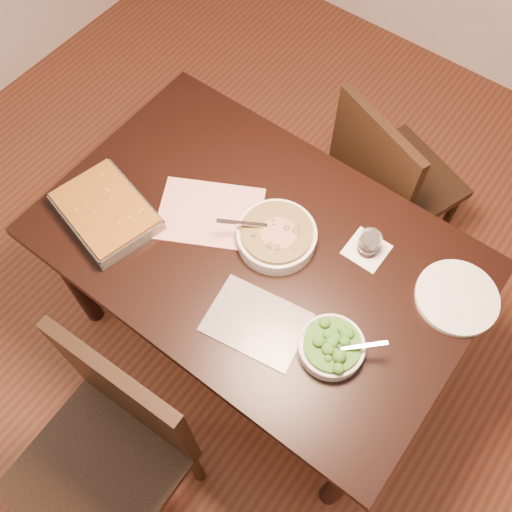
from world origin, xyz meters
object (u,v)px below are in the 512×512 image
table (257,260)px  baking_dish (106,212)px  broccoli_bowl (331,347)px  dinner_plate (457,297)px  stew_bowl (276,236)px  wine_tumbler (369,243)px  chair_near (112,443)px  chair_far (386,180)px

table → baking_dish: 0.52m
broccoli_bowl → baking_dish: size_ratio=0.52×
table → broccoli_bowl: size_ratio=7.08×
baking_dish → dinner_plate: 1.15m
stew_bowl → baking_dish: (-0.50, -0.26, -0.01)m
table → wine_tumbler: (0.29, 0.20, 0.14)m
table → baking_dish: bearing=-155.7°
baking_dish → stew_bowl: bearing=40.9°
chair_near → stew_bowl: bearing=84.4°
dinner_plate → chair_near: 1.15m
chair_far → baking_dish: bearing=74.9°
broccoli_bowl → wine_tumbler: size_ratio=2.47×
chair_near → dinner_plate: bearing=55.1°
table → stew_bowl: 0.15m
broccoli_bowl → dinner_plate: broccoli_bowl is taller
table → stew_bowl: (0.04, 0.05, 0.13)m
broccoli_bowl → chair_near: chair_near is taller
chair_near → wine_tumbler: bearing=70.0°
dinner_plate → chair_near: size_ratio=0.26×
broccoli_bowl → baking_dish: (-0.85, -0.06, 0.00)m
dinner_plate → chair_far: size_ratio=0.28×
table → broccoli_bowl: (0.38, -0.15, 0.12)m
baking_dish → wine_tumbler: wine_tumbler is taller
stew_bowl → table: bearing=-127.1°
broccoli_bowl → wine_tumbler: bearing=104.8°
chair_far → wine_tumbler: bearing=127.3°
baking_dish → chair_far: size_ratio=0.42×
table → chair_far: 0.69m
stew_bowl → chair_near: 0.82m
table → wine_tumbler: size_ratio=17.46×
dinner_plate → wine_tumbler: bearing=-176.3°
wine_tumbler → chair_far: 0.56m
wine_tumbler → chair_far: size_ratio=0.09×
wine_tumbler → dinner_plate: size_ratio=0.31×
table → dinner_plate: dinner_plate is taller
broccoli_bowl → chair_far: chair_far is taller
wine_tumbler → dinner_plate: (0.31, 0.02, -0.04)m
broccoli_bowl → table: bearing=158.5°
wine_tumbler → table: bearing=-145.4°
table → dinner_plate: size_ratio=5.49×
chair_near → broccoli_bowl: bearing=53.8°
stew_bowl → wine_tumbler: (0.25, 0.15, 0.01)m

